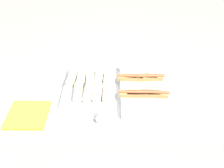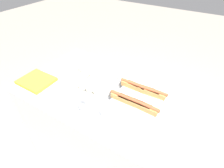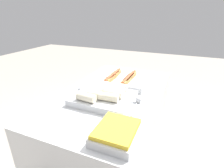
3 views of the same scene
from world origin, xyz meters
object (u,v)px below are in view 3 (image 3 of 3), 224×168
(tray_hotdogs, at_px, (121,80))
(serving_spoon_near, at_px, (138,101))
(tray_side_front, at_px, (117,133))
(tray_wraps, at_px, (104,96))
(serving_spoon_far, at_px, (80,91))

(tray_hotdogs, distance_m, serving_spoon_near, 0.41)
(tray_hotdogs, bearing_deg, tray_side_front, -161.55)
(tray_hotdogs, relative_size, serving_spoon_near, 2.12)
(serving_spoon_near, bearing_deg, tray_side_front, 179.16)
(tray_wraps, bearing_deg, serving_spoon_far, 78.64)
(tray_hotdogs, xyz_separation_m, tray_side_front, (-0.74, -0.25, -0.00))
(tray_side_front, distance_m, serving_spoon_near, 0.42)
(tray_side_front, bearing_deg, tray_hotdogs, 18.45)
(tray_hotdogs, relative_size, tray_side_front, 1.82)
(serving_spoon_far, bearing_deg, tray_hotdogs, -37.97)
(serving_spoon_near, bearing_deg, serving_spoon_far, 90.67)
(tray_wraps, distance_m, serving_spoon_far, 0.25)
(tray_wraps, bearing_deg, tray_side_front, -145.59)
(tray_hotdogs, height_order, tray_wraps, tray_wraps)
(serving_spoon_near, bearing_deg, tray_hotdogs, 38.47)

